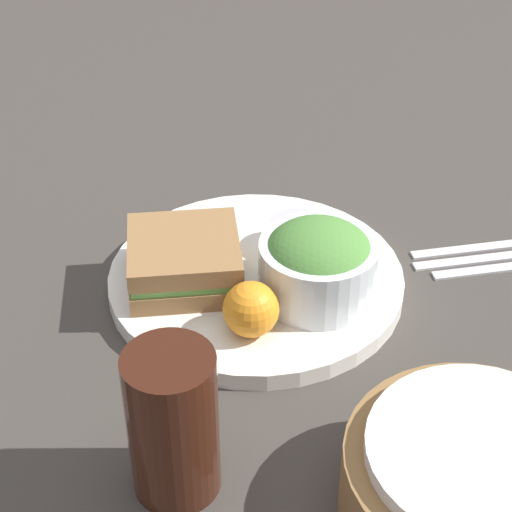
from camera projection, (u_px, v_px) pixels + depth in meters
name	position (u px, v px, depth m)	size (l,w,h in m)	color
ground_plane	(256.00, 287.00, 0.83)	(4.00, 4.00, 0.00)	#3D3833
plate	(256.00, 280.00, 0.83)	(0.28, 0.28, 0.02)	white
sandwich	(184.00, 260.00, 0.80)	(0.12, 0.12, 0.05)	olive
salad_bowl	(318.00, 263.00, 0.77)	(0.11, 0.11, 0.07)	white
dressing_cup	(297.00, 236.00, 0.85)	(0.06, 0.06, 0.03)	#B7B7BC
orange_wedge	(251.00, 309.00, 0.74)	(0.05, 0.05, 0.05)	orange
drink_glass	(173.00, 424.00, 0.61)	(0.07, 0.07, 0.12)	#38190F
bread_basket	(476.00, 485.00, 0.59)	(0.19, 0.19, 0.08)	olive
fork	(496.00, 245.00, 0.88)	(0.18, 0.01, 0.01)	silver
knife	(503.00, 255.00, 0.87)	(0.19, 0.01, 0.01)	silver
spoon	(511.00, 266.00, 0.86)	(0.16, 0.01, 0.01)	silver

